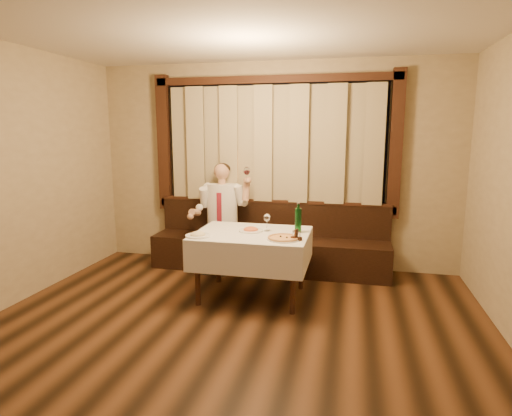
% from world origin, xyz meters
% --- Properties ---
extents(room, '(5.01, 6.01, 2.81)m').
position_xyz_m(room, '(-0.00, 0.97, 1.50)').
color(room, black).
rests_on(room, ground).
extents(banquette, '(3.20, 0.61, 0.94)m').
position_xyz_m(banquette, '(0.00, 2.72, 0.31)').
color(banquette, black).
rests_on(banquette, ground).
extents(dining_table, '(1.27, 0.97, 0.76)m').
position_xyz_m(dining_table, '(0.00, 1.70, 0.65)').
color(dining_table, black).
rests_on(dining_table, ground).
extents(pizza, '(0.35, 0.35, 0.04)m').
position_xyz_m(pizza, '(0.39, 1.47, 0.77)').
color(pizza, white).
rests_on(pizza, dining_table).
extents(pasta_red, '(0.27, 0.27, 0.09)m').
position_xyz_m(pasta_red, '(-0.03, 1.75, 0.79)').
color(pasta_red, white).
rests_on(pasta_red, dining_table).
extents(pasta_cream, '(0.27, 0.27, 0.09)m').
position_xyz_m(pasta_cream, '(-0.53, 1.39, 0.79)').
color(pasta_cream, white).
rests_on(pasta_cream, dining_table).
extents(green_bottle, '(0.07, 0.07, 0.34)m').
position_xyz_m(green_bottle, '(0.50, 1.82, 0.90)').
color(green_bottle, '#11531B').
rests_on(green_bottle, dining_table).
extents(table_wine_glass, '(0.08, 0.08, 0.20)m').
position_xyz_m(table_wine_glass, '(0.15, 1.80, 0.90)').
color(table_wine_glass, white).
rests_on(table_wine_glass, dining_table).
extents(cruet_caddy, '(0.12, 0.09, 0.12)m').
position_xyz_m(cruet_caddy, '(0.53, 1.47, 0.80)').
color(cruet_caddy, black).
rests_on(cruet_caddy, dining_table).
extents(seated_man, '(0.80, 0.60, 1.45)m').
position_xyz_m(seated_man, '(-0.66, 2.63, 0.84)').
color(seated_man, black).
rests_on(seated_man, ground).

